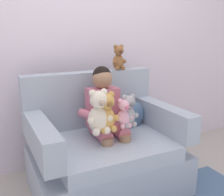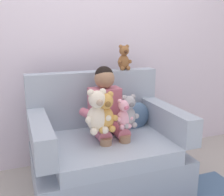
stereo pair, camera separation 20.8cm
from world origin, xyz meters
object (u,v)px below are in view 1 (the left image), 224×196
at_px(plush_pink, 124,114).
at_px(plush_honey, 106,113).
at_px(armchair, 105,152).
at_px(plush_cream, 99,113).
at_px(seated_child, 106,111).
at_px(plush_grey, 128,111).
at_px(throw_pillow, 133,115).
at_px(plush_brown_on_backrest, 119,58).

relative_size(plush_pink, plush_honey, 0.77).
height_order(armchair, plush_cream, armchair).
distance_m(seated_child, plush_grey, 0.20).
bearing_deg(plush_pink, armchair, 136.68).
relative_size(plush_cream, plush_honey, 1.09).
distance_m(plush_pink, plush_grey, 0.05).
bearing_deg(plush_cream, plush_pink, -18.27).
height_order(plush_honey, plush_grey, plush_honey).
distance_m(plush_cream, plush_grey, 0.28).
bearing_deg(throw_pillow, plush_cream, -149.23).
height_order(armchair, plush_pink, armchair).
distance_m(seated_child, plush_honey, 0.20).
xyz_separation_m(plush_grey, plush_brown_on_backrest, (0.14, 0.45, 0.38)).
relative_size(plush_pink, plush_grey, 0.90).
height_order(plush_pink, plush_honey, plush_honey).
bearing_deg(plush_honey, throw_pillow, 35.32).
bearing_deg(plush_pink, seated_child, 124.75).
distance_m(plush_grey, throw_pillow, 0.34).
xyz_separation_m(plush_pink, plush_brown_on_backrest, (0.19, 0.46, 0.39)).
xyz_separation_m(seated_child, plush_pink, (0.08, -0.16, 0.01)).
xyz_separation_m(plush_honey, throw_pillow, (0.40, 0.27, -0.15)).
xyz_separation_m(seated_child, plush_grey, (0.13, -0.15, 0.02)).
xyz_separation_m(plush_honey, plush_grey, (0.21, 0.02, -0.02)).
distance_m(armchair, seated_child, 0.36).
distance_m(plush_cream, plush_pink, 0.23).
distance_m(plush_cream, throw_pillow, 0.56).
height_order(plush_cream, plush_brown_on_backrest, plush_brown_on_backrest).
relative_size(seated_child, plush_pink, 3.41).
bearing_deg(plush_brown_on_backrest, plush_grey, -96.59).
distance_m(plush_grey, plush_brown_on_backrest, 0.61).
bearing_deg(plush_pink, plush_cream, -168.08).
xyz_separation_m(armchair, plush_cream, (-0.12, -0.15, 0.41)).
bearing_deg(plush_honey, armchair, 72.40).
relative_size(seated_child, plush_brown_on_backrest, 3.48).
distance_m(plush_cream, plush_honey, 0.07).
height_order(plush_honey, throw_pillow, plush_honey).
bearing_deg(seated_child, throw_pillow, 20.10).
height_order(plush_pink, plush_grey, plush_grey).
bearing_deg(throw_pillow, plush_honey, -145.59).
relative_size(plush_grey, plush_brown_on_backrest, 1.13).
bearing_deg(plush_pink, throw_pillow, 55.30).
bearing_deg(plush_pink, plush_grey, 19.54).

